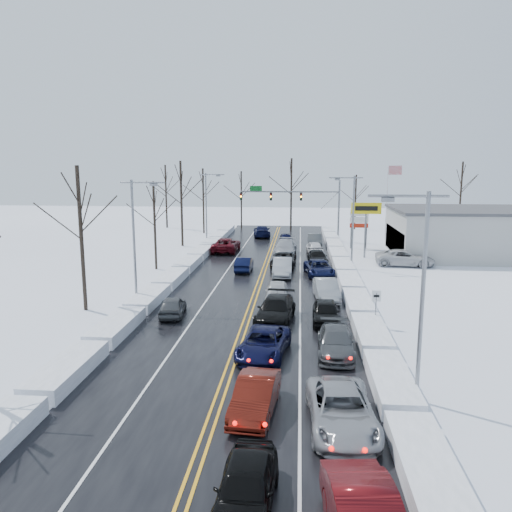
# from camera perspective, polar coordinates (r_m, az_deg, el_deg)

# --- Properties ---
(ground) EXTENTS (160.00, 160.00, 0.00)m
(ground) POSITION_cam_1_polar(r_m,az_deg,el_deg) (39.99, 0.04, -4.13)
(ground) COLOR white
(ground) RESTS_ON ground
(road_surface) EXTENTS (14.00, 84.00, 0.01)m
(road_surface) POSITION_cam_1_polar(r_m,az_deg,el_deg) (41.92, 0.28, -3.44)
(road_surface) COLOR black
(road_surface) RESTS_ON ground
(snow_bank_left) EXTENTS (1.78, 72.00, 0.78)m
(snow_bank_left) POSITION_cam_1_polar(r_m,az_deg,el_deg) (43.20, -9.84, -3.18)
(snow_bank_left) COLOR white
(snow_bank_left) RESTS_ON ground
(snow_bank_right) EXTENTS (1.78, 72.00, 0.78)m
(snow_bank_right) POSITION_cam_1_polar(r_m,az_deg,el_deg) (42.00, 10.69, -3.61)
(snow_bank_right) COLOR white
(snow_bank_right) RESTS_ON ground
(traffic_signal_mast) EXTENTS (13.28, 0.39, 8.00)m
(traffic_signal_mast) POSITION_cam_1_polar(r_m,az_deg,el_deg) (66.71, 5.12, 6.45)
(traffic_signal_mast) COLOR slate
(traffic_signal_mast) RESTS_ON ground
(tires_plus_sign) EXTENTS (3.20, 0.34, 6.00)m
(tires_plus_sign) POSITION_cam_1_polar(r_m,az_deg,el_deg) (55.25, 12.47, 4.92)
(tires_plus_sign) COLOR slate
(tires_plus_sign) RESTS_ON ground
(used_vehicles_sign) EXTENTS (2.20, 0.22, 4.65)m
(used_vehicles_sign) POSITION_cam_1_polar(r_m,az_deg,el_deg) (61.35, 11.70, 3.91)
(used_vehicles_sign) COLOR slate
(used_vehicles_sign) RESTS_ON ground
(speed_limit_sign) EXTENTS (0.55, 0.09, 2.35)m
(speed_limit_sign) POSITION_cam_1_polar(r_m,az_deg,el_deg) (32.06, 13.57, -5.10)
(speed_limit_sign) COLOR slate
(speed_limit_sign) RESTS_ON ground
(flagpole) EXTENTS (1.87, 1.20, 10.00)m
(flagpole) POSITION_cam_1_polar(r_m,az_deg,el_deg) (69.69, 14.88, 6.68)
(flagpole) COLOR silver
(flagpole) RESTS_ON ground
(dealership_building) EXTENTS (20.40, 12.40, 5.30)m
(dealership_building) POSITION_cam_1_polar(r_m,az_deg,el_deg) (60.65, 24.88, 2.45)
(dealership_building) COLOR #A3A29E
(dealership_building) RESTS_ON ground
(streetlight_se) EXTENTS (3.20, 0.25, 9.00)m
(streetlight_se) POSITION_cam_1_polar(r_m,az_deg,el_deg) (21.67, 18.07, -2.73)
(streetlight_se) COLOR slate
(streetlight_se) RESTS_ON ground
(streetlight_ne) EXTENTS (3.20, 0.25, 9.00)m
(streetlight_ne) POSITION_cam_1_polar(r_m,az_deg,el_deg) (49.04, 10.81, 4.69)
(streetlight_ne) COLOR slate
(streetlight_ne) RESTS_ON ground
(streetlight_sw) EXTENTS (3.20, 0.25, 9.00)m
(streetlight_sw) POSITION_cam_1_polar(r_m,az_deg,el_deg) (36.78, -13.52, 2.73)
(streetlight_sw) COLOR slate
(streetlight_sw) RESTS_ON ground
(streetlight_nw) EXTENTS (3.20, 0.25, 9.00)m
(streetlight_nw) POSITION_cam_1_polar(r_m,az_deg,el_deg) (63.81, -5.55, 6.11)
(streetlight_nw) COLOR slate
(streetlight_nw) RESTS_ON ground
(tree_left_b) EXTENTS (4.00, 4.00, 10.00)m
(tree_left_b) POSITION_cam_1_polar(r_m,az_deg,el_deg) (35.93, -19.51, 4.94)
(tree_left_b) COLOR #2D231C
(tree_left_b) RESTS_ON ground
(tree_left_c) EXTENTS (3.40, 3.40, 8.50)m
(tree_left_c) POSITION_cam_1_polar(r_m,az_deg,el_deg) (48.76, -11.56, 5.37)
(tree_left_c) COLOR #2D231C
(tree_left_c) RESTS_ON ground
(tree_left_d) EXTENTS (4.20, 4.20, 10.50)m
(tree_left_d) POSITION_cam_1_polar(r_m,az_deg,el_deg) (62.35, -8.57, 7.81)
(tree_left_d) COLOR #2D231C
(tree_left_d) RESTS_ON ground
(tree_left_e) EXTENTS (3.80, 3.80, 9.50)m
(tree_left_e) POSITION_cam_1_polar(r_m,az_deg,el_deg) (74.01, -6.07, 7.72)
(tree_left_e) COLOR #2D231C
(tree_left_e) RESTS_ON ground
(tree_far_a) EXTENTS (4.00, 4.00, 10.00)m
(tree_far_a) POSITION_cam_1_polar(r_m,az_deg,el_deg) (81.47, -10.28, 8.10)
(tree_far_a) COLOR #2D231C
(tree_far_a) RESTS_ON ground
(tree_far_b) EXTENTS (3.60, 3.60, 9.00)m
(tree_far_b) POSITION_cam_1_polar(r_m,az_deg,el_deg) (80.20, -1.70, 7.73)
(tree_far_b) COLOR #2D231C
(tree_far_b) RESTS_ON ground
(tree_far_c) EXTENTS (4.40, 4.40, 11.00)m
(tree_far_c) POSITION_cam_1_polar(r_m,az_deg,el_deg) (77.61, 4.07, 8.65)
(tree_far_c) COLOR #2D231C
(tree_far_c) RESTS_ON ground
(tree_far_d) EXTENTS (3.40, 3.40, 8.50)m
(tree_far_d) POSITION_cam_1_polar(r_m,az_deg,el_deg) (79.64, 11.34, 7.26)
(tree_far_d) COLOR #2D231C
(tree_far_d) RESTS_ON ground
(tree_far_e) EXTENTS (4.20, 4.20, 10.50)m
(tree_far_e) POSITION_cam_1_polar(r_m,az_deg,el_deg) (83.33, 22.44, 7.78)
(tree_far_e) COLOR #2D231C
(tree_far_e) RESTS_ON ground
(queued_car_0) EXTENTS (1.90, 4.36, 1.46)m
(queued_car_0) POSITION_cam_1_polar(r_m,az_deg,el_deg) (16.56, -1.15, -26.94)
(queued_car_0) COLOR black
(queued_car_0) RESTS_ON ground
(queued_car_1) EXTENTS (1.95, 4.57, 1.46)m
(queued_car_1) POSITION_cam_1_polar(r_m,az_deg,el_deg) (21.49, -0.07, -17.45)
(queued_car_1) COLOR #53120B
(queued_car_1) RESTS_ON ground
(queued_car_2) EXTENTS (2.99, 5.32, 1.40)m
(queued_car_2) POSITION_cam_1_polar(r_m,az_deg,el_deg) (27.12, 0.89, -11.33)
(queued_car_2) COLOR black
(queued_car_2) RESTS_ON ground
(queued_car_3) EXTENTS (2.78, 5.64, 1.58)m
(queued_car_3) POSITION_cam_1_polar(r_m,az_deg,el_deg) (32.71, 2.24, -7.47)
(queued_car_3) COLOR black
(queued_car_3) RESTS_ON ground
(queued_car_4) EXTENTS (1.80, 4.27, 1.44)m
(queued_car_4) POSITION_cam_1_polar(r_m,az_deg,el_deg) (37.44, 2.42, -5.16)
(queued_car_4) COLOR silver
(queued_car_4) RESTS_ON ground
(queued_car_5) EXTENTS (1.76, 4.90, 1.61)m
(queued_car_5) POSITION_cam_1_polar(r_m,az_deg,el_deg) (45.80, 3.03, -2.27)
(queued_car_5) COLOR #A0A3A8
(queued_car_5) RESTS_ON ground
(queued_car_6) EXTENTS (2.56, 5.09, 1.38)m
(queued_car_6) POSITION_cam_1_polar(r_m,az_deg,el_deg) (49.78, 3.12, -1.24)
(queued_car_6) COLOR black
(queued_car_6) RESTS_ON ground
(queued_car_7) EXTENTS (2.69, 6.01, 1.71)m
(queued_car_7) POSITION_cam_1_polar(r_m,az_deg,el_deg) (56.14, 3.35, 0.09)
(queued_car_7) COLOR #A3A5AB
(queued_car_7) RESTS_ON ground
(queued_car_8) EXTENTS (1.96, 4.05, 1.33)m
(queued_car_8) POSITION_cam_1_polar(r_m,az_deg,el_deg) (64.34, 3.43, 1.42)
(queued_car_8) COLOR black
(queued_car_8) RESTS_ON ground
(queued_car_10) EXTENTS (2.76, 5.50, 1.49)m
(queued_car_10) POSITION_cam_1_polar(r_m,az_deg,el_deg) (20.67, 9.69, -18.82)
(queued_car_10) COLOR #94969B
(queued_car_10) RESTS_ON ground
(queued_car_11) EXTENTS (2.07, 4.81, 1.38)m
(queued_car_11) POSITION_cam_1_polar(r_m,az_deg,el_deg) (27.66, 9.07, -11.02)
(queued_car_11) COLOR #45484B
(queued_car_11) RESTS_ON ground
(queued_car_12) EXTENTS (1.79, 4.29, 1.45)m
(queued_car_12) POSITION_cam_1_polar(r_m,az_deg,el_deg) (32.68, 7.96, -7.59)
(queued_car_12) COLOR black
(queued_car_12) RESTS_ON ground
(queued_car_13) EXTENTS (1.99, 4.81, 1.55)m
(queued_car_13) POSITION_cam_1_polar(r_m,az_deg,el_deg) (38.11, 8.01, -4.97)
(queued_car_13) COLOR #93969A
(queued_car_13) RESTS_ON ground
(queued_car_14) EXTENTS (2.98, 5.32, 1.40)m
(queued_car_14) POSITION_cam_1_polar(r_m,az_deg,el_deg) (46.18, 7.21, -2.23)
(queued_car_14) COLOR black
(queued_car_14) RESTS_ON ground
(queued_car_15) EXTENTS (2.17, 4.71, 1.33)m
(queued_car_15) POSITION_cam_1_polar(r_m,az_deg,el_deg) (51.68, 7.03, -0.87)
(queued_car_15) COLOR black
(queued_car_15) RESTS_ON ground
(queued_car_16) EXTENTS (2.22, 4.35, 1.42)m
(queued_car_16) POSITION_cam_1_polar(r_m,az_deg,el_deg) (56.81, 6.75, 0.16)
(queued_car_16) COLOR white
(queued_car_16) RESTS_ON ground
(queued_car_17) EXTENTS (1.78, 4.87, 1.59)m
(queued_car_17) POSITION_cam_1_polar(r_m,az_deg,el_deg) (62.15, 6.70, 1.04)
(queued_car_17) COLOR #3E4143
(queued_car_17) RESTS_ON ground
(oncoming_car_0) EXTENTS (1.46, 4.17, 1.37)m
(oncoming_car_0) POSITION_cam_1_polar(r_m,az_deg,el_deg) (47.74, -1.37, -1.73)
(oncoming_car_0) COLOR black
(oncoming_car_0) RESTS_ON ground
(oncoming_car_1) EXTENTS (2.92, 6.04, 1.66)m
(oncoming_car_1) POSITION_cam_1_polar(r_m,az_deg,el_deg) (58.36, -3.41, 0.49)
(oncoming_car_1) COLOR #510A13
(oncoming_car_1) RESTS_ON ground
(oncoming_car_2) EXTENTS (2.86, 5.77, 1.61)m
(oncoming_car_2) POSITION_cam_1_polar(r_m,az_deg,el_deg) (70.34, 0.68, 2.21)
(oncoming_car_2) COLOR black
(oncoming_car_2) RESTS_ON ground
(oncoming_car_3) EXTENTS (1.99, 4.04, 1.33)m
(oncoming_car_3) POSITION_cam_1_polar(r_m,az_deg,el_deg) (34.38, -9.47, -6.72)
(oncoming_car_3) COLOR #434548
(oncoming_car_3) RESTS_ON ground
(parked_car_0) EXTENTS (6.09, 3.31, 1.62)m
(parked_car_0) POSITION_cam_1_polar(r_m,az_deg,el_deg) (52.40, 16.60, -1.07)
(parked_car_0) COLOR silver
(parked_car_0) RESTS_ON ground
(parked_car_1) EXTENTS (2.48, 5.67, 1.62)m
(parked_car_1) POSITION_cam_1_polar(r_m,az_deg,el_deg) (56.18, 18.94, -0.45)
(parked_car_1) COLOR #4D0A0E
(parked_car_1) RESTS_ON ground
(parked_car_2) EXTENTS (2.11, 4.17, 1.36)m
(parked_car_2) POSITION_cam_1_polar(r_m,az_deg,el_deg) (63.80, 15.58, 0.97)
(parked_car_2) COLOR black
(parked_car_2) RESTS_ON ground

